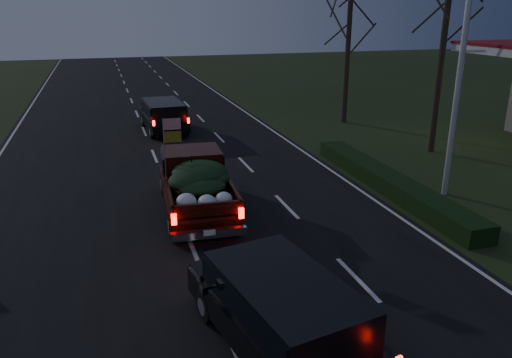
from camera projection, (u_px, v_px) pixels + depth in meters
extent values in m
plane|color=black|center=(195.00, 255.00, 13.60)|extent=(120.00, 120.00, 0.00)
cube|color=black|center=(195.00, 254.00, 13.59)|extent=(14.00, 120.00, 0.02)
cube|color=black|center=(389.00, 182.00, 18.39)|extent=(1.00, 10.00, 0.60)
cylinder|color=silver|center=(461.00, 67.00, 16.60)|extent=(0.20, 0.20, 9.00)
cylinder|color=black|center=(441.00, 59.00, 22.04)|extent=(0.28, 0.28, 8.50)
cylinder|color=black|center=(347.00, 62.00, 28.33)|extent=(0.28, 0.28, 7.00)
cube|color=#350D07|center=(196.00, 193.00, 16.35)|extent=(2.39, 5.28, 0.57)
cube|color=#350D07|center=(192.00, 163.00, 16.95)|extent=(2.01, 1.77, 0.93)
cube|color=black|center=(192.00, 160.00, 16.92)|extent=(2.11, 1.67, 0.57)
cube|color=#350D07|center=(201.00, 199.00, 15.01)|extent=(2.09, 3.00, 0.06)
ellipsoid|color=black|center=(200.00, 179.00, 15.35)|extent=(1.77, 1.96, 0.62)
cylinder|color=gray|center=(165.00, 151.00, 15.66)|extent=(0.03, 0.03, 2.06)
cube|color=red|center=(172.00, 124.00, 15.44)|extent=(0.54, 0.05, 0.35)
cube|color=gold|center=(173.00, 137.00, 15.57)|extent=(0.54, 0.05, 0.35)
cube|color=black|center=(163.00, 120.00, 27.19)|extent=(2.18, 4.76, 0.58)
cube|color=black|center=(163.00, 109.00, 26.76)|extent=(2.00, 3.49, 0.78)
cube|color=black|center=(163.00, 107.00, 26.74)|extent=(2.09, 3.40, 0.47)
cube|color=black|center=(277.00, 322.00, 9.67)|extent=(2.77, 4.96, 0.59)
cube|color=black|center=(284.00, 298.00, 9.25)|extent=(2.43, 3.69, 0.78)
cube|color=black|center=(284.00, 294.00, 9.23)|extent=(2.50, 3.61, 0.47)
cube|color=black|center=(204.00, 289.00, 9.77)|extent=(0.14, 0.23, 0.16)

